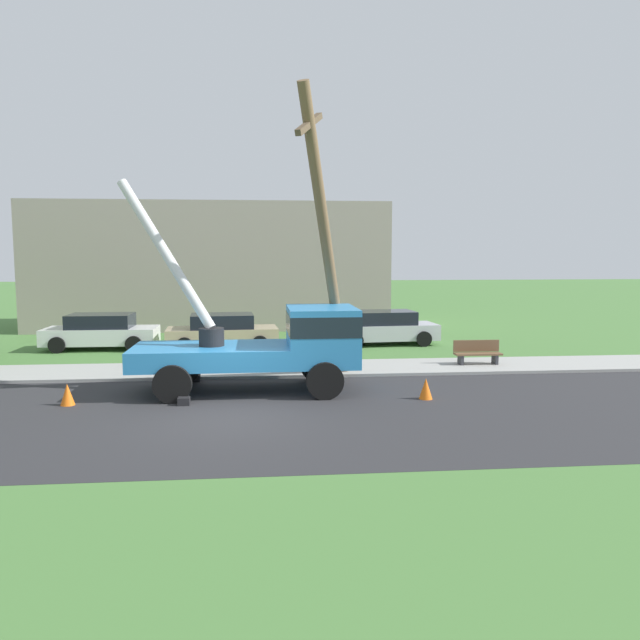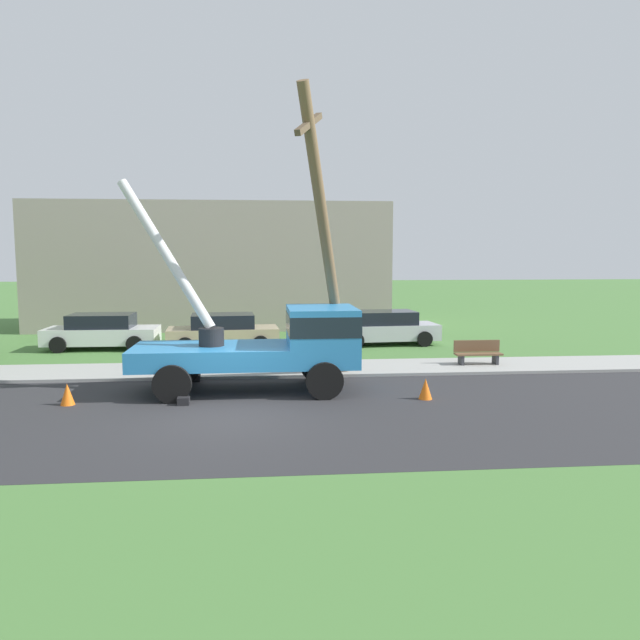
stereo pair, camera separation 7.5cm
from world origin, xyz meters
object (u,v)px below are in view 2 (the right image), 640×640
traffic_cone_ahead (425,389)px  parked_sedan_silver (385,328)px  traffic_cone_behind (67,394)px  parked_sedan_white (102,331)px  park_bench (478,353)px  utility_truck (276,341)px  traffic_cone_curbside (327,372)px  leaning_utility_pole (326,240)px  parked_sedan_tan (223,332)px

traffic_cone_ahead → parked_sedan_silver: bearing=85.0°
traffic_cone_behind → parked_sedan_white: size_ratio=0.13×
parked_sedan_silver → park_bench: size_ratio=2.82×
traffic_cone_ahead → utility_truck: bearing=159.8°
parked_sedan_white → parked_sedan_silver: (11.64, 0.22, 0.00)m
traffic_cone_curbside → leaning_utility_pole: bearing=-100.5°
leaning_utility_pole → parked_sedan_tan: bearing=115.4°
leaning_utility_pole → parked_sedan_silver: size_ratio=1.84×
parked_sedan_white → traffic_cone_curbside: bearing=-39.7°
leaning_utility_pole → park_bench: (5.47, 2.51, -3.78)m
parked_sedan_white → parked_sedan_silver: same height
traffic_cone_curbside → parked_sedan_silver: (3.21, 7.23, 0.43)m
utility_truck → parked_sedan_silver: size_ratio=1.50×
traffic_cone_behind → parked_sedan_white: bearing=99.1°
utility_truck → traffic_cone_behind: (-5.34, -1.24, -1.13)m
parked_sedan_silver → park_bench: bearing=-68.5°
utility_truck → parked_sedan_silver: (4.79, 8.38, -0.70)m
leaning_utility_pole → park_bench: leaning_utility_pole is taller
parked_sedan_tan → parked_sedan_silver: size_ratio=1.00×
traffic_cone_curbside → parked_sedan_tan: (-3.56, 6.53, 0.43)m
traffic_cone_curbside → park_bench: 5.65m
traffic_cone_curbside → park_bench: bearing=18.8°
traffic_cone_ahead → parked_sedan_white: 14.45m
utility_truck → traffic_cone_curbside: size_ratio=12.10×
traffic_cone_ahead → parked_sedan_white: (-10.79, 9.60, 0.43)m
parked_sedan_silver → park_bench: 5.82m
parked_sedan_tan → park_bench: size_ratio=2.82×
park_bench → leaning_utility_pole: bearing=-155.3°
traffic_cone_behind → park_bench: park_bench is taller
park_bench → parked_sedan_silver: bearing=111.5°
utility_truck → parked_sedan_white: 10.68m
utility_truck → parked_sedan_white: bearing=130.0°
traffic_cone_behind → parked_sedan_tan: bearing=69.4°
traffic_cone_behind → parked_sedan_white: (-1.51, 9.40, 0.43)m
traffic_cone_curbside → parked_sedan_white: size_ratio=0.13×
parked_sedan_white → park_bench: size_ratio=2.75×
parked_sedan_silver → traffic_cone_behind: bearing=-136.5°
traffic_cone_ahead → parked_sedan_silver: 9.87m
utility_truck → leaning_utility_pole: size_ratio=0.82×
traffic_cone_behind → traffic_cone_ahead: bearing=-1.3°
leaning_utility_pole → parked_sedan_tan: leaning_utility_pole is taller
leaning_utility_pole → parked_sedan_silver: 9.29m
park_bench → utility_truck: bearing=-156.8°
parked_sedan_white → parked_sedan_silver: bearing=1.1°
traffic_cone_behind → park_bench: (12.26, 4.20, 0.18)m
traffic_cone_behind → traffic_cone_curbside: same height
traffic_cone_ahead → parked_sedan_tan: bearing=123.0°
park_bench → traffic_cone_behind: bearing=-161.1°
parked_sedan_white → parked_sedan_tan: same height
leaning_utility_pole → park_bench: size_ratio=5.20×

